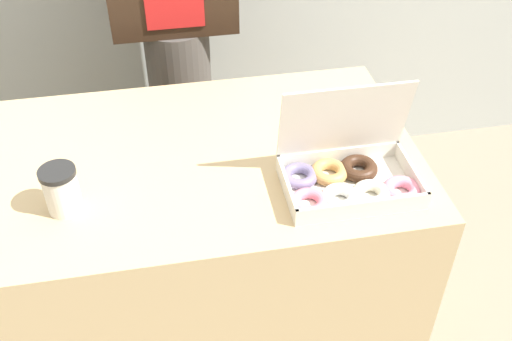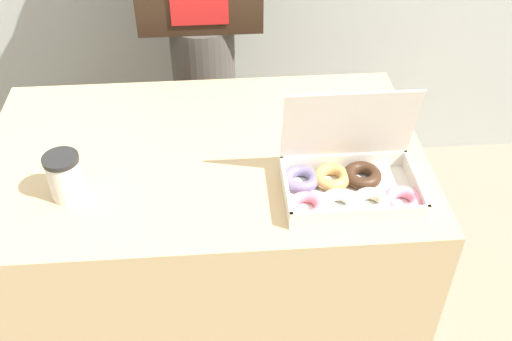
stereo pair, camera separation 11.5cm
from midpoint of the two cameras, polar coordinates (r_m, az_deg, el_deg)
The scene contains 5 objects.
ground_plane at distance 2.11m, azimuth -2.24°, elevation -14.58°, with size 14.00×14.00×0.00m, color gray.
table at distance 1.82m, azimuth -2.54°, elevation -7.64°, with size 1.15×0.72×0.75m.
donut_box at distance 1.44m, azimuth 11.02°, elevation -1.17°, with size 0.35×0.22×0.25m.
coffee_cup at distance 1.45m, azimuth -15.60°, elevation -0.61°, with size 0.08×0.08×0.12m.
person_customer at distance 2.07m, azimuth -3.74°, elevation 15.86°, with size 0.41×0.24×1.58m.
Camera 2 is at (0.04, -1.24, 1.71)m, focal length 42.00 mm.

